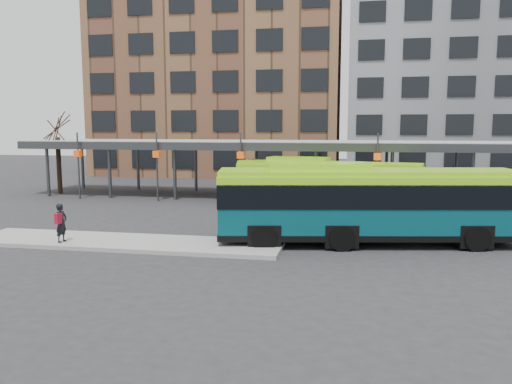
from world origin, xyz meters
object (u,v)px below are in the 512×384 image
tree (59,163)px  bus_rear (327,182)px  bus_front (366,202)px  pedestrian (61,223)px

tree → bus_rear: (20.82, -3.05, -0.75)m
tree → bus_rear: size_ratio=0.47×
bus_front → pedestrian: bearing=-177.7°
bus_front → tree: bearing=140.4°
tree → bus_front: 26.38m
tree → pedestrian: (9.92, -15.82, -1.39)m
bus_rear → pedestrian: 16.80m
bus_front → pedestrian: 13.41m
tree → pedestrian: 18.72m
tree → bus_front: bearing=-29.3°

